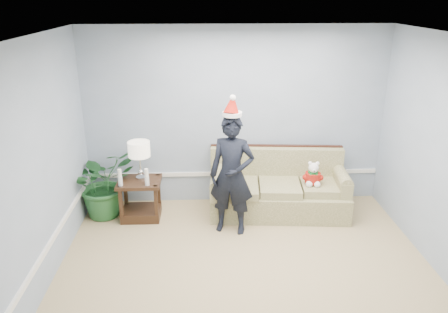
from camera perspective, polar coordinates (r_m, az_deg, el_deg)
room_shell at (r=4.22m, az=3.99°, el=-4.01°), size 4.54×5.04×2.74m
wainscot_trim at (r=5.69m, az=-9.60°, el=-7.52°), size 4.49×4.99×0.06m
sofa at (r=6.60m, az=7.10°, el=-4.40°), size 2.07×1.02×0.94m
side_table at (r=6.50m, az=-10.81°, el=-6.00°), size 0.61×0.52×0.59m
table_lamp at (r=6.26m, az=-11.03°, el=0.74°), size 0.31×0.31×0.56m
candle_pair at (r=6.16m, az=-11.74°, el=-2.76°), size 0.43×0.06×0.25m
houseplant at (r=6.59m, az=-15.47°, el=-3.31°), size 1.22×1.22×1.03m
man at (r=5.81m, az=1.03°, el=-2.46°), size 0.69×0.54×1.65m
santa_hat at (r=5.53m, az=1.08°, el=6.63°), size 0.33×0.35×0.30m
teddy_bear at (r=6.43m, az=11.55°, el=-2.55°), size 0.25×0.27×0.36m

